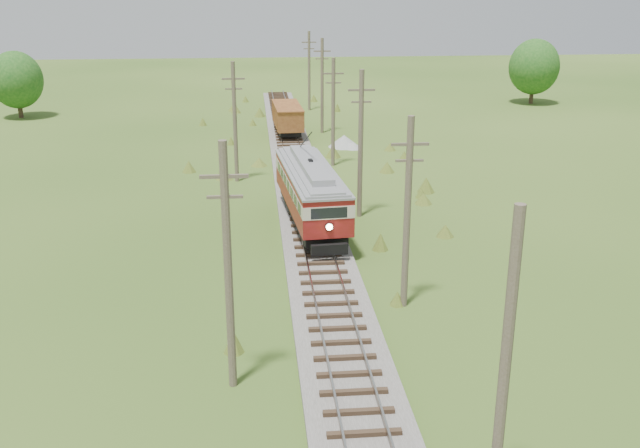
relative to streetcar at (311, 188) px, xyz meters
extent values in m
cube|color=#605B54|center=(0.00, 5.12, -2.40)|extent=(3.60, 96.00, 0.25)
cube|color=#726659|center=(-0.72, 5.12, -2.04)|extent=(0.08, 96.00, 0.17)
cube|color=#726659|center=(0.72, 5.12, -2.04)|extent=(0.08, 96.00, 0.17)
cube|color=#2D2116|center=(0.00, 5.12, -2.19)|extent=(2.40, 96.00, 0.16)
cube|color=black|center=(0.00, 0.00, -1.53)|extent=(3.12, 10.68, 0.43)
cube|color=maroon|center=(0.00, 0.00, -0.58)|extent=(3.59, 11.63, 1.05)
cube|color=beige|center=(0.00, 0.00, 0.28)|extent=(3.62, 11.69, 0.67)
cube|color=black|center=(0.00, 0.00, 0.28)|extent=(3.60, 11.17, 0.52)
cube|color=maroon|center=(0.00, 0.00, 0.76)|extent=(3.59, 11.63, 0.29)
cube|color=gray|center=(0.00, 0.00, 1.07)|extent=(3.65, 11.74, 0.36)
cube|color=gray|center=(0.00, 0.00, 1.40)|extent=(1.89, 8.65, 0.38)
sphere|color=#FFF2BF|center=(0.47, -5.78, -0.43)|extent=(0.34, 0.34, 0.34)
cylinder|color=black|center=(-0.14, 1.71, 2.48)|extent=(0.42, 4.43, 1.84)
cylinder|color=black|center=(-0.36, -4.37, -1.58)|extent=(0.18, 0.77, 0.76)
cylinder|color=black|center=(1.06, -4.26, -1.58)|extent=(0.18, 0.77, 0.76)
cylinder|color=black|center=(-1.06, 4.26, -1.58)|extent=(0.18, 0.77, 0.76)
cylinder|color=black|center=(0.36, 4.38, -1.58)|extent=(0.18, 0.77, 0.76)
cube|color=black|center=(0.00, 26.42, -1.64)|extent=(2.14, 6.59, 0.45)
cube|color=brown|center=(0.00, 26.42, -0.51)|extent=(2.64, 7.33, 1.81)
cube|color=brown|center=(0.00, 26.42, 0.44)|extent=(2.69, 7.48, 0.11)
cylinder|color=black|center=(-0.59, 24.23, -1.60)|extent=(0.14, 0.73, 0.72)
cylinder|color=black|center=(0.76, 24.28, -1.60)|extent=(0.14, 0.73, 0.72)
cylinder|color=black|center=(-0.76, 28.57, -1.60)|extent=(0.14, 0.73, 0.72)
cylinder|color=black|center=(0.59, 28.62, -1.60)|extent=(0.14, 0.73, 0.72)
cone|color=gray|center=(4.73, 21.77, -2.00)|extent=(2.79, 2.79, 1.05)
cone|color=gray|center=(5.42, 20.90, -2.22)|extent=(1.57, 1.57, 0.61)
cylinder|color=brown|center=(3.10, -23.88, 1.88)|extent=(0.30, 0.30, 8.80)
cylinder|color=brown|center=(3.30, -10.88, 1.78)|extent=(0.30, 0.30, 8.60)
cube|color=brown|center=(3.30, -10.88, 4.88)|extent=(1.60, 0.12, 0.12)
cube|color=brown|center=(3.30, -10.88, 4.18)|extent=(1.20, 0.10, 0.10)
cylinder|color=brown|center=(3.20, 2.12, 1.98)|extent=(0.30, 0.30, 9.00)
cube|color=brown|center=(3.20, 2.12, 5.28)|extent=(1.60, 0.12, 0.12)
cube|color=brown|center=(3.20, 2.12, 4.58)|extent=(1.20, 0.10, 0.10)
cylinder|color=brown|center=(3.00, 15.12, 1.68)|extent=(0.30, 0.30, 8.40)
cube|color=brown|center=(3.00, 15.12, 4.68)|extent=(1.60, 0.12, 0.12)
cube|color=brown|center=(3.00, 15.12, 3.98)|extent=(1.20, 0.10, 0.10)
cylinder|color=brown|center=(3.40, 28.12, 1.93)|extent=(0.30, 0.30, 8.90)
cube|color=brown|center=(3.40, 28.12, 5.18)|extent=(1.60, 0.12, 0.12)
cube|color=brown|center=(3.40, 28.12, 4.48)|extent=(1.20, 0.10, 0.10)
cylinder|color=brown|center=(3.20, 41.12, 1.83)|extent=(0.30, 0.30, 8.70)
cube|color=brown|center=(3.20, 41.12, 4.98)|extent=(1.60, 0.12, 0.12)
cube|color=brown|center=(3.20, 41.12, 4.28)|extent=(1.20, 0.10, 0.10)
cylinder|color=brown|center=(-4.20, -16.88, 1.98)|extent=(0.30, 0.30, 9.00)
cube|color=brown|center=(-4.20, -16.88, 5.28)|extent=(1.60, 0.12, 0.12)
cube|color=brown|center=(-4.20, -16.88, 4.58)|extent=(1.20, 0.10, 0.10)
cylinder|color=brown|center=(-4.50, 11.12, 1.78)|extent=(0.30, 0.30, 8.60)
cube|color=brown|center=(-4.50, 11.12, 4.88)|extent=(1.60, 0.12, 0.12)
cube|color=brown|center=(-4.50, 11.12, 4.18)|extent=(1.20, 0.10, 0.10)
cylinder|color=#38281C|center=(-28.00, 39.12, -1.35)|extent=(0.50, 0.50, 2.34)
ellipsoid|color=#174C18|center=(-28.00, 39.12, 1.51)|extent=(5.46, 5.46, 6.01)
cylinder|color=#38281C|center=(30.00, 43.12, -1.26)|extent=(0.50, 0.50, 2.52)
ellipsoid|color=#174C18|center=(30.00, 43.12, 1.82)|extent=(5.88, 5.88, 6.47)
camera|label=1|loc=(-3.19, -39.58, 11.30)|focal=40.00mm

